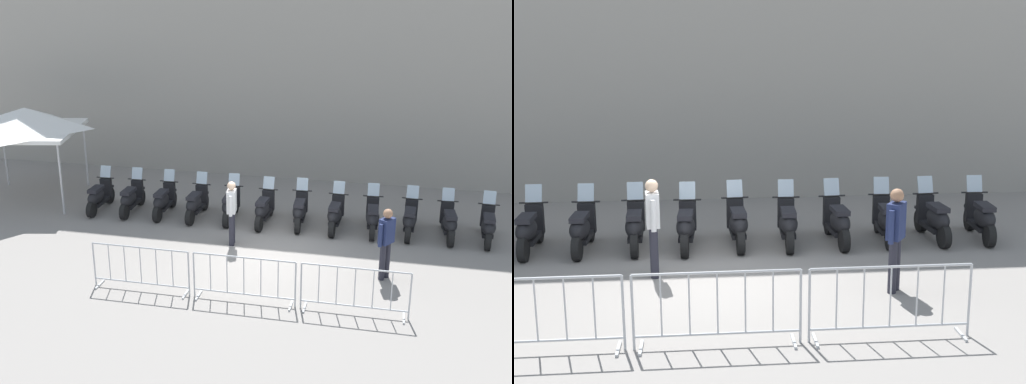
# 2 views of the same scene
# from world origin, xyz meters

# --- Properties ---
(ground_plane) EXTENTS (120.00, 120.00, 0.00)m
(ground_plane) POSITION_xyz_m (0.00, 0.00, 0.00)
(ground_plane) COLOR gray
(building_facade) EXTENTS (27.89, 8.13, 10.32)m
(building_facade) POSITION_xyz_m (1.52, 7.20, 5.16)
(building_facade) COLOR #9E998E
(building_facade) RESTS_ON ground
(motorcycle_0) EXTENTS (0.67, 1.71, 1.24)m
(motorcycle_0) POSITION_xyz_m (-5.02, 2.95, 0.45)
(motorcycle_0) COLOR black
(motorcycle_0) RESTS_ON ground
(motorcycle_1) EXTENTS (0.67, 1.71, 1.24)m
(motorcycle_1) POSITION_xyz_m (-4.03, 2.79, 0.45)
(motorcycle_1) COLOR black
(motorcycle_1) RESTS_ON ground
(motorcycle_2) EXTENTS (0.69, 1.71, 1.24)m
(motorcycle_2) POSITION_xyz_m (-3.04, 2.61, 0.45)
(motorcycle_2) COLOR black
(motorcycle_2) RESTS_ON ground
(motorcycle_3) EXTENTS (0.72, 1.70, 1.24)m
(motorcycle_3) POSITION_xyz_m (-2.06, 2.38, 0.45)
(motorcycle_3) COLOR black
(motorcycle_3) RESTS_ON ground
(motorcycle_4) EXTENTS (0.64, 1.72, 1.24)m
(motorcycle_4) POSITION_xyz_m (-1.07, 2.22, 0.45)
(motorcycle_4) COLOR black
(motorcycle_4) RESTS_ON ground
(motorcycle_5) EXTENTS (0.73, 1.70, 1.24)m
(motorcycle_5) POSITION_xyz_m (-0.11, 1.95, 0.45)
(motorcycle_5) COLOR black
(motorcycle_5) RESTS_ON ground
(motorcycle_6) EXTENTS (0.64, 1.72, 1.24)m
(motorcycle_6) POSITION_xyz_m (0.90, 1.83, 0.45)
(motorcycle_6) COLOR black
(motorcycle_6) RESTS_ON ground
(motorcycle_7) EXTENTS (0.73, 1.70, 1.24)m
(motorcycle_7) POSITION_xyz_m (1.86, 1.56, 0.45)
(motorcycle_7) COLOR black
(motorcycle_7) RESTS_ON ground
(motorcycle_8) EXTENTS (0.63, 1.72, 1.24)m
(motorcycle_8) POSITION_xyz_m (2.86, 1.38, 0.45)
(motorcycle_8) COLOR black
(motorcycle_8) RESTS_ON ground
(motorcycle_9) EXTENTS (0.76, 1.69, 1.24)m
(motorcycle_9) POSITION_xyz_m (3.84, 1.21, 0.45)
(motorcycle_9) COLOR black
(motorcycle_9) RESTS_ON ground
(motorcycle_10) EXTENTS (0.62, 1.72, 1.24)m
(motorcycle_10) POSITION_xyz_m (4.83, 1.00, 0.45)
(motorcycle_10) COLOR black
(motorcycle_10) RESTS_ON ground
(motorcycle_11) EXTENTS (0.76, 1.69, 1.24)m
(motorcycle_11) POSITION_xyz_m (5.80, 0.78, 0.45)
(motorcycle_11) COLOR black
(motorcycle_11) RESTS_ON ground
(barrier_segment_0) EXTENTS (2.23, 0.87, 1.07)m
(barrier_segment_0) POSITION_xyz_m (-2.84, -2.02, 0.53)
(barrier_segment_0) COLOR #B2B5B7
(barrier_segment_0) RESTS_ON ground
(barrier_segment_1) EXTENTS (2.23, 0.87, 1.07)m
(barrier_segment_1) POSITION_xyz_m (-0.53, -2.51, 0.53)
(barrier_segment_1) COLOR #B2B5B7
(barrier_segment_1) RESTS_ON ground
(barrier_segment_2) EXTENTS (2.23, 0.87, 1.07)m
(barrier_segment_2) POSITION_xyz_m (1.78, -3.00, 0.53)
(barrier_segment_2) COLOR #B2B5B7
(barrier_segment_2) RESTS_ON ground
(officer_mid_plaza) EXTENTS (0.42, 0.41, 1.73)m
(officer_mid_plaza) POSITION_xyz_m (2.70, -1.36, 0.98)
(officer_mid_plaza) COLOR #23232D
(officer_mid_plaza) RESTS_ON ground
(officer_by_barriers) EXTENTS (0.25, 0.55, 1.73)m
(officer_by_barriers) POSITION_xyz_m (-0.94, 0.56, 0.98)
(officer_by_barriers) COLOR #23232D
(officer_by_barriers) RESTS_ON ground
(canopy_tent) EXTENTS (2.99, 2.99, 2.91)m
(canopy_tent) POSITION_xyz_m (-7.35, 4.01, 2.52)
(canopy_tent) COLOR silver
(canopy_tent) RESTS_ON ground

